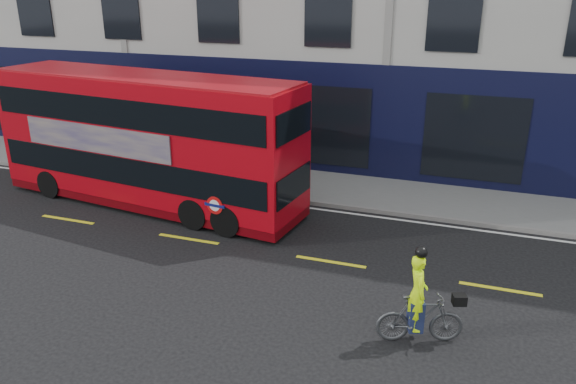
% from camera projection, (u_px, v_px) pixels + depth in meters
% --- Properties ---
extents(ground, '(120.00, 120.00, 0.00)m').
position_uv_depth(ground, '(313.00, 291.00, 12.71)').
color(ground, black).
rests_on(ground, ground).
extents(pavement, '(60.00, 3.00, 0.12)m').
position_uv_depth(pavement, '(371.00, 193.00, 18.42)').
color(pavement, slate).
rests_on(pavement, ground).
extents(kerb, '(60.00, 0.12, 0.13)m').
position_uv_depth(kerb, '(361.00, 209.00, 17.10)').
color(kerb, slate).
rests_on(kerb, ground).
extents(road_edge_line, '(58.00, 0.10, 0.01)m').
position_uv_depth(road_edge_line, '(359.00, 214.00, 16.86)').
color(road_edge_line, silver).
rests_on(road_edge_line, ground).
extents(lane_dashes, '(58.00, 0.12, 0.01)m').
position_uv_depth(lane_dashes, '(331.00, 262.00, 14.03)').
color(lane_dashes, yellow).
rests_on(lane_dashes, ground).
extents(bus, '(10.18, 3.46, 4.03)m').
position_uv_depth(bus, '(147.00, 140.00, 17.00)').
color(bus, '#AF0711').
rests_on(bus, ground).
extents(cyclist, '(1.75, 0.99, 2.05)m').
position_uv_depth(cyclist, '(419.00, 311.00, 10.73)').
color(cyclist, '#494C4F').
rests_on(cyclist, ground).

